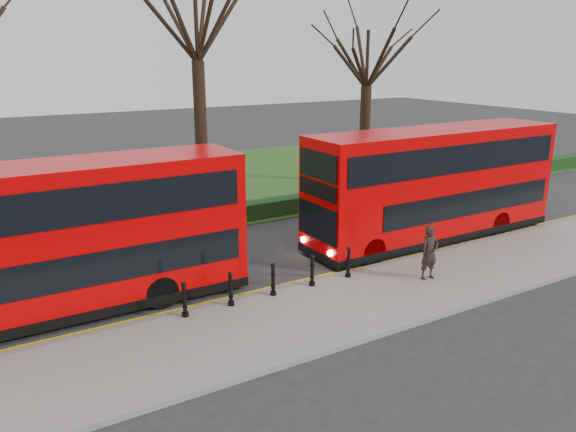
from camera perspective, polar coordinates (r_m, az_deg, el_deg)
ground at (r=18.95m, az=-2.40°, el=-6.71°), size 120.00×120.00×0.00m
pavement at (r=16.57m, az=2.64°, el=-9.94°), size 60.00×4.00×0.15m
kerb at (r=18.11m, az=-0.87°, el=-7.55°), size 60.00×0.25×0.16m
grass_verge at (r=32.32m, az=-15.22°, el=2.50°), size 60.00×18.00×0.06m
hedge at (r=24.67m, az=-9.97°, el=-0.47°), size 60.00×0.90×0.80m
yellow_line_outer at (r=18.38m, az=-1.34°, el=-7.43°), size 60.00×0.10×0.01m
yellow_line_inner at (r=18.54m, az=-1.65°, el=-7.21°), size 60.00×0.10×0.01m
tree_mid at (r=27.44m, az=-9.37°, el=20.12°), size 8.22×8.22×12.84m
tree_right at (r=32.47m, az=8.09°, el=16.16°), size 6.55×6.55×10.24m
bollard_row at (r=17.42m, az=-1.52°, el=-6.51°), size 5.91×0.15×1.00m
bus_lead at (r=17.25m, az=-22.90°, el=-2.45°), size 11.14×2.56×4.43m
bus_rear at (r=23.40m, az=14.62°, el=3.08°), size 11.33×2.60×4.51m
pedestrian at (r=19.08m, az=14.18°, el=-3.62°), size 0.70×0.48×1.83m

